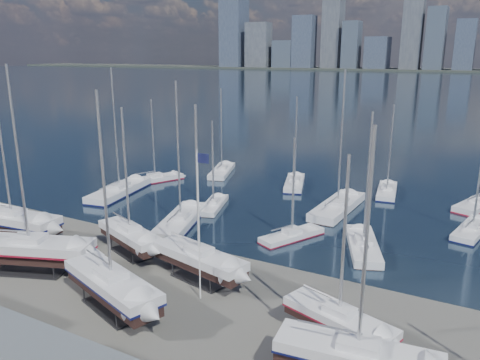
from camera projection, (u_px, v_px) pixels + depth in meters
The scene contains 25 objects.
ground at pixel (179, 300), 38.62m from camera, with size 1400.00×1400.00×0.00m, color #605E59.
water at pixel (460, 86), 302.03m from camera, with size 1400.00×600.00×0.40m, color #1B2D3F.
far_shore at pixel (477, 71), 522.60m from camera, with size 1400.00×80.00×2.20m, color #2D332D.
skyline at pixel (474, 35), 510.96m from camera, with size 639.14×43.80×107.69m.
sailboat_cradle_0 at pixel (12, 221), 50.69m from camera, with size 11.70×4.38×18.28m.
sailboat_cradle_1 at pixel (30, 249), 43.21m from camera, with size 12.24×7.20×18.88m.
sailboat_cradle_2 at pixel (130, 235), 47.10m from camera, with size 9.36×5.58×14.87m.
sailboat_cradle_3 at pixel (112, 285), 36.73m from camera, with size 11.15×6.26×17.27m.
sailboat_cradle_4 at pixel (199, 259), 41.56m from camera, with size 9.97×4.74×15.71m.
sailboat_cradle_5 at pixel (358, 357), 28.07m from camera, with size 10.21×3.82×16.12m.
sailboat_cradle_6 at pixel (339, 320), 32.22m from camera, with size 8.62×4.78×13.62m.
sailboat_moored_0 at pixel (120, 192), 67.66m from camera, with size 5.53×12.93×18.73m.
sailboat_moored_1 at pixel (155, 180), 74.34m from camera, with size 6.28×9.32×13.63m.
sailboat_moored_2 at pixel (222, 172), 79.19m from camera, with size 5.81×10.27×14.95m.
sailboat_moored_3 at pixel (181, 222), 55.54m from camera, with size 6.55×12.25×17.64m.
sailboat_moored_4 at pixel (214, 206), 61.61m from camera, with size 4.47×8.31×12.09m.
sailboat_moored_5 at pixel (294, 184), 71.89m from camera, with size 5.48×9.91×14.28m.
sailboat_moored_6 at pixel (292, 236), 51.32m from camera, with size 5.46×8.06×11.80m.
sailboat_moored_7 at pixel (337, 209), 60.48m from camera, with size 4.08×12.57×18.74m.
sailboat_moored_8 at pixel (387, 192), 67.78m from camera, with size 3.84×9.34×13.55m.
sailboat_moored_9 at pixel (363, 247), 48.46m from camera, with size 6.10×10.27×14.99m.
sailboat_moored_10 at pixel (472, 231), 52.97m from camera, with size 4.20×9.22×13.31m.
sailboat_moored_11 at pixel (479, 205), 61.90m from camera, with size 6.18×10.50×15.17m.
car_b at pixel (46, 354), 30.59m from camera, with size 1.51×4.33×1.43m, color gray.
flagpole at pixel (199, 215), 37.00m from camera, with size 1.11×0.12×12.63m.
Camera 1 is at (20.94, -38.11, 19.69)m, focal length 35.00 mm.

